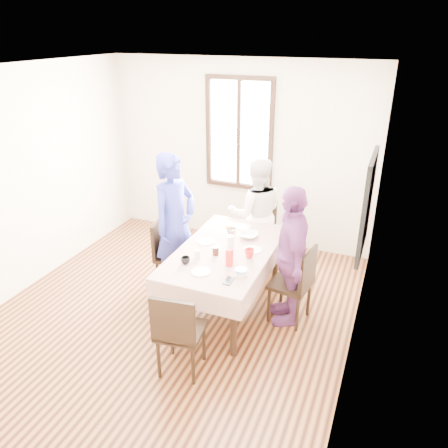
# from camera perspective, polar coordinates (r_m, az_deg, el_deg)

# --- Properties ---
(ground) EXTENTS (4.50, 4.50, 0.00)m
(ground) POSITION_cam_1_polar(r_m,az_deg,el_deg) (5.27, -6.85, -11.52)
(ground) COLOR black
(ground) RESTS_ON ground
(back_wall) EXTENTS (4.00, 0.00, 4.00)m
(back_wall) POSITION_cam_1_polar(r_m,az_deg,el_deg) (6.56, 2.01, 9.07)
(back_wall) COLOR beige
(back_wall) RESTS_ON ground
(right_wall) EXTENTS (0.00, 4.50, 4.50)m
(right_wall) POSITION_cam_1_polar(r_m,az_deg,el_deg) (4.08, 17.65, -1.81)
(right_wall) COLOR beige
(right_wall) RESTS_ON ground
(window_frame) EXTENTS (1.02, 0.06, 1.62)m
(window_frame) POSITION_cam_1_polar(r_m,az_deg,el_deg) (6.47, 1.99, 11.59)
(window_frame) COLOR black
(window_frame) RESTS_ON back_wall
(window_pane) EXTENTS (0.90, 0.02, 1.50)m
(window_pane) POSITION_cam_1_polar(r_m,az_deg,el_deg) (6.48, 2.02, 11.61)
(window_pane) COLOR white
(window_pane) RESTS_ON back_wall
(art_poster) EXTENTS (0.04, 0.76, 0.96)m
(art_poster) POSITION_cam_1_polar(r_m,az_deg,el_deg) (4.28, 18.12, 2.29)
(art_poster) COLOR red
(art_poster) RESTS_ON right_wall
(dining_table) EXTENTS (0.90, 1.65, 0.75)m
(dining_table) POSITION_cam_1_polar(r_m,az_deg,el_deg) (5.17, 0.21, -7.14)
(dining_table) COLOR black
(dining_table) RESTS_ON ground
(tablecloth) EXTENTS (1.02, 1.77, 0.01)m
(tablecloth) POSITION_cam_1_polar(r_m,az_deg,el_deg) (4.98, 0.22, -3.39)
(tablecloth) COLOR #5A160B
(tablecloth) RESTS_ON dining_table
(chair_left) EXTENTS (0.48, 0.48, 0.91)m
(chair_left) POSITION_cam_1_polar(r_m,az_deg,el_deg) (5.53, -6.47, -4.09)
(chair_left) COLOR black
(chair_left) RESTS_ON ground
(chair_right) EXTENTS (0.48, 0.48, 0.91)m
(chair_right) POSITION_cam_1_polar(r_m,az_deg,el_deg) (4.98, 8.58, -7.68)
(chair_right) COLOR black
(chair_right) RESTS_ON ground
(chair_far) EXTENTS (0.46, 0.46, 0.91)m
(chair_far) POSITION_cam_1_polar(r_m,az_deg,el_deg) (6.07, 4.20, -1.30)
(chair_far) COLOR black
(chair_far) RESTS_ON ground
(chair_near) EXTENTS (0.47, 0.47, 0.91)m
(chair_near) POSITION_cam_1_polar(r_m,az_deg,el_deg) (4.27, -5.62, -13.54)
(chair_near) COLOR black
(chair_near) RESTS_ON ground
(person_left) EXTENTS (0.59, 0.74, 1.77)m
(person_left) POSITION_cam_1_polar(r_m,az_deg,el_deg) (5.33, -6.49, -0.07)
(person_left) COLOR #2E349A
(person_left) RESTS_ON ground
(person_far) EXTENTS (0.92, 0.84, 1.55)m
(person_far) POSITION_cam_1_polar(r_m,az_deg,el_deg) (5.92, 4.23, 1.40)
(person_far) COLOR white
(person_far) RESTS_ON ground
(person_right) EXTENTS (0.71, 1.02, 1.60)m
(person_right) POSITION_cam_1_polar(r_m,az_deg,el_deg) (4.81, 8.61, -4.13)
(person_right) COLOR #773876
(person_right) RESTS_ON ground
(mug_black) EXTENTS (0.11, 0.11, 0.08)m
(mug_black) POSITION_cam_1_polar(r_m,az_deg,el_deg) (4.69, -5.02, -4.71)
(mug_black) COLOR black
(mug_black) RESTS_ON tablecloth
(mug_flag) EXTENTS (0.13, 0.13, 0.10)m
(mug_flag) POSITION_cam_1_polar(r_m,az_deg,el_deg) (4.80, 3.31, -3.80)
(mug_flag) COLOR red
(mug_flag) RESTS_ON tablecloth
(mug_green) EXTENTS (0.13, 0.13, 0.08)m
(mug_green) POSITION_cam_1_polar(r_m,az_deg,el_deg) (5.32, 0.97, -0.94)
(mug_green) COLOR #0C7226
(mug_green) RESTS_ON tablecloth
(serving_bowl) EXTENTS (0.25, 0.25, 0.06)m
(serving_bowl) POSITION_cam_1_polar(r_m,az_deg,el_deg) (5.25, 3.16, -1.46)
(serving_bowl) COLOR white
(serving_bowl) RESTS_ON tablecloth
(juice_carton) EXTENTS (0.06, 0.06, 0.19)m
(juice_carton) POSITION_cam_1_polar(r_m,az_deg,el_deg) (4.61, 0.70, -4.38)
(juice_carton) COLOR red
(juice_carton) RESTS_ON tablecloth
(butter_tub) EXTENTS (0.12, 0.12, 0.06)m
(butter_tub) POSITION_cam_1_polar(r_m,az_deg,el_deg) (4.47, 2.23, -6.34)
(butter_tub) COLOR white
(butter_tub) RESTS_ON tablecloth
(jam_jar) EXTENTS (0.07, 0.07, 0.10)m
(jam_jar) POSITION_cam_1_polar(r_m,az_deg,el_deg) (4.84, -1.10, -3.50)
(jam_jar) COLOR black
(jam_jar) RESTS_ON tablecloth
(drinking_glass) EXTENTS (0.06, 0.06, 0.09)m
(drinking_glass) POSITION_cam_1_polar(r_m,az_deg,el_deg) (4.79, -3.49, -3.91)
(drinking_glass) COLOR silver
(drinking_glass) RESTS_ON tablecloth
(smartphone) EXTENTS (0.08, 0.16, 0.01)m
(smartphone) POSITION_cam_1_polar(r_m,az_deg,el_deg) (4.38, 0.61, -7.39)
(smartphone) COLOR black
(smartphone) RESTS_ON tablecloth
(flower_vase) EXTENTS (0.08, 0.08, 0.16)m
(flower_vase) POSITION_cam_1_polar(r_m,az_deg,el_deg) (4.97, 0.85, -2.36)
(flower_vase) COLOR silver
(flower_vase) RESTS_ON tablecloth
(plate_left) EXTENTS (0.20, 0.20, 0.01)m
(plate_left) POSITION_cam_1_polar(r_m,az_deg,el_deg) (5.15, -2.41, -2.26)
(plate_left) COLOR white
(plate_left) RESTS_ON tablecloth
(plate_right) EXTENTS (0.20, 0.20, 0.01)m
(plate_right) POSITION_cam_1_polar(r_m,az_deg,el_deg) (4.97, 3.81, -3.35)
(plate_right) COLOR white
(plate_right) RESTS_ON tablecloth
(plate_far) EXTENTS (0.20, 0.20, 0.01)m
(plate_far) POSITION_cam_1_polar(r_m,az_deg,el_deg) (5.53, 2.58, -0.34)
(plate_far) COLOR white
(plate_far) RESTS_ON tablecloth
(plate_near) EXTENTS (0.20, 0.20, 0.01)m
(plate_near) POSITION_cam_1_polar(r_m,az_deg,el_deg) (4.54, -3.01, -6.21)
(plate_near) COLOR white
(plate_near) RESTS_ON tablecloth
(butter_lid) EXTENTS (0.12, 0.12, 0.01)m
(butter_lid) POSITION_cam_1_polar(r_m,az_deg,el_deg) (4.45, 2.24, -5.95)
(butter_lid) COLOR blue
(butter_lid) RESTS_ON butter_tub
(flower_bunch) EXTENTS (0.09, 0.09, 0.10)m
(flower_bunch) POSITION_cam_1_polar(r_m,az_deg,el_deg) (4.91, 0.86, -1.02)
(flower_bunch) COLOR yellow
(flower_bunch) RESTS_ON flower_vase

